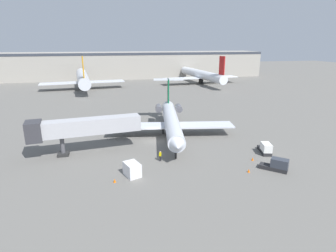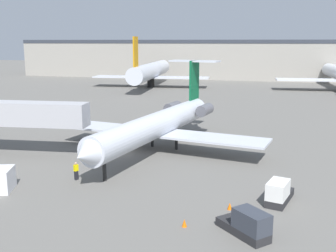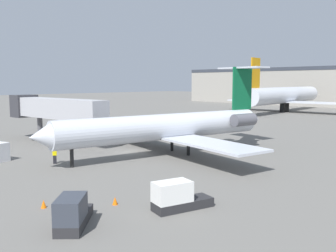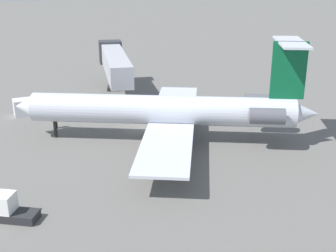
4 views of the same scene
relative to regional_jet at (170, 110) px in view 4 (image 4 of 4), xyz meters
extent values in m
cube|color=#66635E|center=(-4.00, -2.24, -3.30)|extent=(400.00, 400.00, 0.10)
cylinder|color=silver|center=(-0.14, -0.83, -0.05)|extent=(7.04, 25.78, 2.85)
cone|color=silver|center=(-2.38, -14.27, -0.05)|extent=(3.04, 2.62, 2.71)
cone|color=silver|center=(2.12, 12.71, -0.05)|extent=(2.82, 2.96, 2.43)
cube|color=silver|center=(6.64, -0.95, -1.18)|extent=(12.26, 6.26, 0.24)
cube|color=silver|center=(-6.59, 1.26, -1.18)|extent=(12.26, 6.26, 0.24)
cylinder|color=#595960|center=(3.77, 8.48, 0.35)|extent=(2.01, 3.40, 1.50)
cylinder|color=#595960|center=(-0.82, 9.25, 0.35)|extent=(2.01, 3.40, 1.50)
cube|color=#0C5933|center=(1.81, 10.84, 4.07)|extent=(0.76, 3.20, 5.40)
cube|color=silver|center=(1.81, 10.84, 6.67)|extent=(7.10, 3.49, 0.20)
cylinder|color=black|center=(-1.92, -11.51, -2.37)|extent=(0.36, 0.36, 1.77)
cylinder|color=black|center=(1.77, 0.88, -2.37)|extent=(0.36, 0.36, 1.77)
cylinder|color=black|center=(-1.39, 1.41, -2.37)|extent=(0.36, 0.36, 1.77)
cube|color=#ADADB2|center=(-15.67, -5.71, 1.42)|extent=(17.69, 4.64, 2.60)
cube|color=#333338|center=(-23.97, -6.69, 1.42)|extent=(2.76, 3.46, 3.20)
cylinder|color=#4C4C51|center=(-20.02, -6.22, -1.57)|extent=(0.70, 0.70, 3.37)
cube|color=#262626|center=(-20.02, -6.22, -3.00)|extent=(1.80, 1.80, 0.50)
cube|color=black|center=(-4.58, -11.94, -2.83)|extent=(0.37, 0.40, 0.85)
cube|color=yellow|center=(-4.58, -11.94, -2.10)|extent=(0.43, 0.48, 0.60)
sphere|color=tan|center=(-4.58, -11.94, -1.68)|extent=(0.24, 0.24, 0.24)
cube|color=#262628|center=(13.62, -12.29, -2.95)|extent=(2.33, 4.22, 0.60)
cube|color=silver|center=(-9.45, -16.13, -2.28)|extent=(2.57, 3.02, 1.95)
cone|color=orange|center=(-11.98, -17.61, -2.98)|extent=(0.36, 0.36, 0.55)
camera|label=1|loc=(-12.26, -52.26, 15.02)|focal=29.76mm
camera|label=2|loc=(12.94, -43.98, 9.31)|focal=43.08mm
camera|label=3|loc=(29.89, -29.21, 4.95)|focal=39.99mm
camera|label=4|loc=(40.89, -3.62, 13.07)|focal=47.28mm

